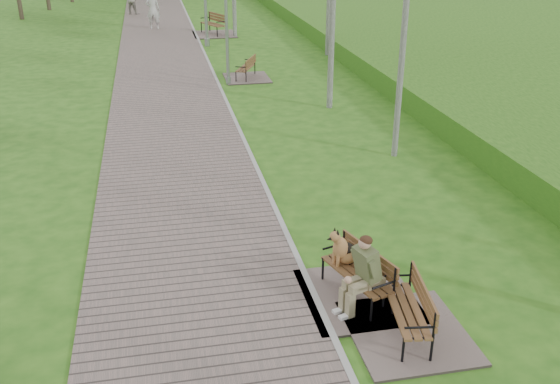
# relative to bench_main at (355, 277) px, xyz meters

# --- Properties ---
(walkway) EXTENTS (3.50, 67.00, 0.04)m
(walkway) POSITION_rel_bench_main_xyz_m (-2.32, 15.19, -0.38)
(walkway) COLOR #685A54
(walkway) RESTS_ON ground
(kerb) EXTENTS (0.10, 67.00, 0.05)m
(kerb) POSITION_rel_bench_main_xyz_m (-0.57, 15.19, -0.37)
(kerb) COLOR #999993
(kerb) RESTS_ON ground
(embankment) EXTENTS (14.00, 70.00, 1.60)m
(embankment) POSITION_rel_bench_main_xyz_m (11.43, 13.69, -0.40)
(embankment) COLOR #539027
(embankment) RESTS_ON ground
(bench_main) EXTENTS (1.64, 1.82, 1.43)m
(bench_main) POSITION_rel_bench_main_xyz_m (0.00, 0.00, 0.00)
(bench_main) COLOR #685A54
(bench_main) RESTS_ON ground
(bench_second) EXTENTS (1.60, 1.78, 0.98)m
(bench_second) POSITION_rel_bench_main_xyz_m (0.45, -0.96, -0.22)
(bench_second) COLOR #685A54
(bench_second) RESTS_ON ground
(bench_third) EXTENTS (1.54, 1.72, 0.95)m
(bench_third) POSITION_rel_bench_main_xyz_m (0.48, 13.97, -0.23)
(bench_third) COLOR #685A54
(bench_third) RESTS_ON ground
(bench_far) EXTENTS (1.99, 2.21, 1.22)m
(bench_far) POSITION_rel_bench_main_xyz_m (0.27, 22.84, -0.17)
(bench_far) COLOR #685A54
(bench_far) RESTS_ON ground
(lamp_post_second) EXTENTS (0.18, 0.18, 4.62)m
(lamp_post_second) POSITION_rel_bench_main_xyz_m (-0.23, 13.28, 1.76)
(lamp_post_second) COLOR gray
(lamp_post_second) RESTS_ON ground
(pedestrian_near) EXTENTS (0.76, 0.57, 1.90)m
(pedestrian_near) POSITION_rel_bench_main_xyz_m (-2.49, 24.95, 0.55)
(pedestrian_near) COLOR beige
(pedestrian_near) RESTS_ON ground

